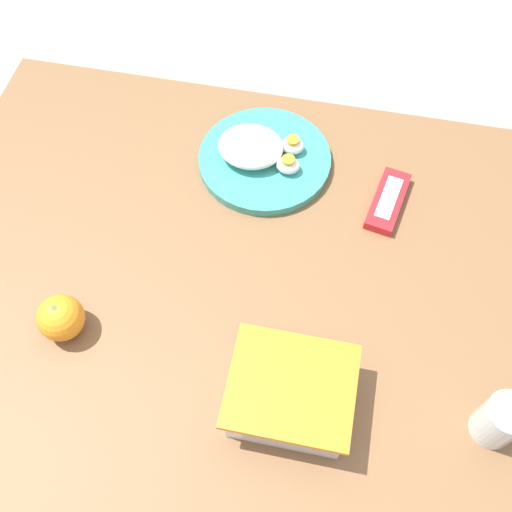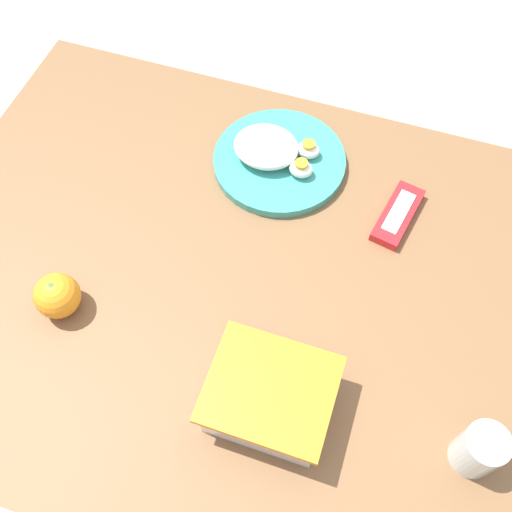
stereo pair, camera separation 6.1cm
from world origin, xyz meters
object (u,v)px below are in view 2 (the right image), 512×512
(orange_fruit, at_px, (57,296))
(drinking_glass, at_px, (479,450))
(food_container, at_px, (270,397))
(candy_bar, at_px, (398,215))
(rice_plate, at_px, (277,157))

(orange_fruit, distance_m, drinking_glass, 0.65)
(food_container, distance_m, drinking_glass, 0.29)
(orange_fruit, bearing_deg, drinking_glass, 177.46)
(orange_fruit, relative_size, candy_bar, 0.52)
(drinking_glass, bearing_deg, rice_plate, -44.97)
(orange_fruit, xyz_separation_m, drinking_glass, (-0.65, 0.03, 0.01))
(rice_plate, height_order, drinking_glass, drinking_glass)
(food_container, relative_size, drinking_glass, 2.04)
(rice_plate, bearing_deg, food_container, 106.34)
(rice_plate, xyz_separation_m, drinking_glass, (-0.41, 0.41, 0.02))
(food_container, bearing_deg, candy_bar, -105.85)
(food_container, height_order, candy_bar, food_container)
(candy_bar, height_order, drinking_glass, drinking_glass)
(rice_plate, distance_m, candy_bar, 0.24)
(orange_fruit, xyz_separation_m, rice_plate, (-0.23, -0.38, -0.02))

